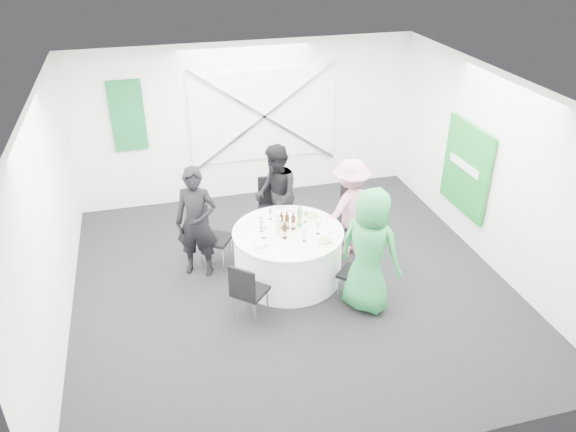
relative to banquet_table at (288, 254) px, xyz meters
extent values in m
plane|color=black|center=(0.00, -0.20, -0.38)|extent=(6.00, 6.00, 0.00)
plane|color=white|center=(0.00, -0.20, 2.42)|extent=(6.00, 6.00, 0.00)
plane|color=white|center=(0.00, 2.80, 1.02)|extent=(6.00, 0.00, 6.00)
plane|color=white|center=(0.00, -3.20, 1.02)|extent=(6.00, 0.00, 6.00)
plane|color=white|center=(-3.00, -0.20, 1.02)|extent=(0.00, 6.00, 6.00)
plane|color=white|center=(3.00, -0.20, 1.02)|extent=(0.00, 6.00, 6.00)
cube|color=silver|center=(0.30, 2.76, 1.12)|extent=(2.60, 0.03, 1.60)
cube|color=silver|center=(0.30, 2.72, 1.12)|extent=(2.63, 0.05, 1.84)
cube|color=silver|center=(0.30, 2.72, 1.12)|extent=(2.63, 0.05, 1.84)
cube|color=#135F2A|center=(-2.00, 2.75, 1.32)|extent=(0.55, 0.04, 1.20)
cube|color=#178129|center=(2.94, 0.40, 0.82)|extent=(0.05, 1.20, 1.40)
cylinder|color=white|center=(0.00, 0.00, -0.01)|extent=(1.52, 1.52, 0.74)
cylinder|color=white|center=(0.00, 0.00, 0.37)|extent=(1.56, 1.56, 0.02)
cube|color=black|center=(0.07, 1.11, 0.10)|extent=(0.48, 0.48, 0.05)
cube|color=black|center=(0.08, 1.33, 0.37)|extent=(0.43, 0.07, 0.48)
cylinder|color=silver|center=(0.26, 1.28, -0.15)|extent=(0.02, 0.02, 0.46)
cylinder|color=silver|center=(-0.10, 1.31, -0.15)|extent=(0.02, 0.02, 0.46)
cylinder|color=silver|center=(0.24, 0.92, -0.15)|extent=(0.02, 0.02, 0.46)
cylinder|color=silver|center=(-0.13, 0.94, -0.15)|extent=(0.02, 0.02, 0.46)
cube|color=black|center=(-0.95, 0.57, 0.07)|extent=(0.57, 0.57, 0.05)
cube|color=black|center=(-1.12, 0.67, 0.31)|extent=(0.24, 0.36, 0.45)
cylinder|color=silver|center=(-1.01, 0.80, -0.17)|extent=(0.02, 0.02, 0.43)
cylinder|color=silver|center=(-1.18, 0.51, -0.17)|extent=(0.02, 0.02, 0.43)
cylinder|color=silver|center=(-0.72, 0.63, -0.17)|extent=(0.02, 0.02, 0.43)
cylinder|color=silver|center=(-0.89, 0.34, -0.17)|extent=(0.02, 0.02, 0.43)
cube|color=black|center=(0.97, 0.48, 0.12)|extent=(0.63, 0.63, 0.06)
cube|color=black|center=(1.16, 0.58, 0.40)|extent=(0.24, 0.42, 0.50)
cylinder|color=silver|center=(1.22, 0.40, -0.14)|extent=(0.02, 0.02, 0.48)
cylinder|color=silver|center=(1.05, 0.74, -0.14)|extent=(0.02, 0.02, 0.48)
cylinder|color=silver|center=(0.88, 0.23, -0.14)|extent=(0.02, 0.02, 0.48)
cylinder|color=silver|center=(0.71, 0.57, -0.14)|extent=(0.02, 0.02, 0.48)
cube|color=black|center=(0.72, -0.73, 0.02)|extent=(0.53, 0.53, 0.04)
cube|color=black|center=(0.85, -0.86, 0.25)|extent=(0.28, 0.28, 0.40)
cylinder|color=silver|center=(0.72, -0.95, -0.19)|extent=(0.02, 0.02, 0.38)
cylinder|color=silver|center=(0.94, -0.74, -0.19)|extent=(0.02, 0.02, 0.38)
cylinder|color=silver|center=(0.51, -0.73, -0.19)|extent=(0.02, 0.02, 0.38)
cylinder|color=silver|center=(0.72, -0.52, -0.19)|extent=(0.02, 0.02, 0.38)
cube|color=black|center=(-0.71, -0.78, 0.04)|extent=(0.55, 0.55, 0.05)
cube|color=black|center=(-0.83, -0.92, 0.27)|extent=(0.30, 0.28, 0.42)
cylinder|color=silver|center=(-0.93, -0.79, -0.18)|extent=(0.02, 0.02, 0.40)
cylinder|color=silver|center=(-0.70, -1.00, -0.18)|extent=(0.02, 0.02, 0.40)
cylinder|color=silver|center=(-0.72, -0.55, -0.18)|extent=(0.02, 0.02, 0.40)
cylinder|color=silver|center=(-0.48, -0.77, -0.18)|extent=(0.02, 0.02, 0.40)
imported|color=black|center=(-1.21, 0.46, 0.45)|extent=(0.70, 0.58, 1.65)
imported|color=black|center=(0.08, 1.03, 0.43)|extent=(0.49, 0.82, 1.62)
imported|color=pink|center=(1.06, 0.38, 0.40)|extent=(1.10, 0.78, 1.56)
imported|color=#279046|center=(0.83, -0.93, 0.48)|extent=(0.97, 1.00, 1.73)
cylinder|color=white|center=(-0.09, 0.59, 0.39)|extent=(0.29, 0.29, 0.01)
cylinder|color=white|center=(-0.51, 0.29, 0.39)|extent=(0.25, 0.25, 0.01)
cylinder|color=white|center=(0.44, 0.30, 0.39)|extent=(0.27, 0.27, 0.01)
cylinder|color=#82A458|center=(0.44, 0.30, 0.41)|extent=(0.18, 0.18, 0.02)
cylinder|color=white|center=(0.40, -0.42, 0.39)|extent=(0.27, 0.27, 0.01)
cylinder|color=#82A458|center=(0.40, -0.42, 0.41)|extent=(0.18, 0.18, 0.02)
cylinder|color=white|center=(-0.45, -0.35, 0.39)|extent=(0.27, 0.27, 0.01)
cube|color=white|center=(-0.45, -0.32, 0.42)|extent=(0.19, 0.16, 0.05)
cylinder|color=#341F09|center=(-0.07, 0.09, 0.48)|extent=(0.06, 0.06, 0.20)
cylinder|color=#341F09|center=(-0.07, 0.09, 0.61)|extent=(0.02, 0.02, 0.06)
cylinder|color=#DEC975|center=(-0.07, 0.09, 0.46)|extent=(0.06, 0.06, 0.07)
cylinder|color=#341F09|center=(0.01, 0.08, 0.48)|extent=(0.06, 0.06, 0.20)
cylinder|color=#341F09|center=(0.01, 0.08, 0.61)|extent=(0.02, 0.02, 0.06)
cylinder|color=#DEC975|center=(0.01, 0.08, 0.46)|extent=(0.06, 0.06, 0.07)
cylinder|color=#341F09|center=(0.08, 0.03, 0.48)|extent=(0.06, 0.06, 0.21)
cylinder|color=#341F09|center=(0.08, 0.03, 0.62)|extent=(0.02, 0.02, 0.06)
cylinder|color=#DEC975|center=(0.08, 0.03, 0.46)|extent=(0.06, 0.06, 0.07)
cylinder|color=#341F09|center=(-0.09, -0.18, 0.48)|extent=(0.06, 0.06, 0.20)
cylinder|color=#341F09|center=(-0.09, -0.18, 0.61)|extent=(0.02, 0.02, 0.06)
cylinder|color=#DEC975|center=(-0.09, -0.18, 0.46)|extent=(0.06, 0.06, 0.07)
cylinder|color=green|center=(0.20, 0.09, 0.52)|extent=(0.08, 0.08, 0.27)
cylinder|color=green|center=(0.20, 0.09, 0.68)|extent=(0.03, 0.03, 0.06)
cylinder|color=#DEC975|center=(0.20, 0.09, 0.49)|extent=(0.08, 0.08, 0.10)
cylinder|color=white|center=(-0.15, -0.04, 0.50)|extent=(0.08, 0.08, 0.25)
cylinder|color=white|center=(-0.15, -0.04, 0.66)|extent=(0.03, 0.03, 0.06)
cylinder|color=#DEC975|center=(-0.15, -0.04, 0.48)|extent=(0.08, 0.08, 0.09)
cylinder|color=white|center=(-0.36, 0.09, 0.38)|extent=(0.06, 0.06, 0.00)
cylinder|color=white|center=(-0.36, 0.09, 0.43)|extent=(0.01, 0.01, 0.10)
cone|color=white|center=(-0.36, 0.09, 0.51)|extent=(0.07, 0.07, 0.08)
cylinder|color=white|center=(0.14, -0.31, 0.38)|extent=(0.06, 0.06, 0.00)
cylinder|color=white|center=(0.14, -0.31, 0.43)|extent=(0.01, 0.01, 0.10)
cone|color=white|center=(0.14, -0.31, 0.51)|extent=(0.07, 0.07, 0.08)
cylinder|color=white|center=(0.38, -0.18, 0.38)|extent=(0.06, 0.06, 0.00)
cylinder|color=white|center=(0.38, -0.18, 0.43)|extent=(0.01, 0.01, 0.10)
cone|color=white|center=(0.38, -0.18, 0.51)|extent=(0.07, 0.07, 0.08)
cylinder|color=white|center=(-0.37, -0.09, 0.38)|extent=(0.06, 0.06, 0.00)
cylinder|color=white|center=(-0.37, -0.09, 0.43)|extent=(0.01, 0.01, 0.10)
cone|color=white|center=(-0.37, -0.09, 0.51)|extent=(0.07, 0.07, 0.08)
cylinder|color=white|center=(0.31, 0.19, 0.38)|extent=(0.06, 0.06, 0.00)
cylinder|color=white|center=(0.31, 0.19, 0.43)|extent=(0.01, 0.01, 0.10)
cone|color=white|center=(0.31, 0.19, 0.51)|extent=(0.07, 0.07, 0.08)
cylinder|color=white|center=(-0.34, 0.19, 0.38)|extent=(0.06, 0.06, 0.00)
cylinder|color=white|center=(-0.34, 0.19, 0.43)|extent=(0.01, 0.01, 0.10)
cone|color=white|center=(-0.34, 0.19, 0.51)|extent=(0.07, 0.07, 0.08)
cylinder|color=white|center=(-0.16, 0.39, 0.38)|extent=(0.06, 0.06, 0.00)
cylinder|color=white|center=(-0.16, 0.39, 0.43)|extent=(0.01, 0.01, 0.10)
cone|color=white|center=(-0.16, 0.39, 0.51)|extent=(0.07, 0.07, 0.08)
cube|color=silver|center=(0.19, 0.54, 0.38)|extent=(0.15, 0.02, 0.01)
cube|color=silver|center=(-0.20, 0.54, 0.38)|extent=(0.15, 0.02, 0.01)
cube|color=silver|center=(0.27, -0.51, 0.38)|extent=(0.12, 0.12, 0.01)
cube|color=silver|center=(0.52, -0.24, 0.38)|extent=(0.11, 0.12, 0.01)
cube|color=silver|center=(-0.43, 0.39, 0.38)|extent=(0.08, 0.14, 0.01)
cube|color=silver|center=(-0.56, 0.14, 0.38)|extent=(0.09, 0.14, 0.01)
camera|label=1|loc=(-1.75, -6.51, 4.35)|focal=35.00mm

